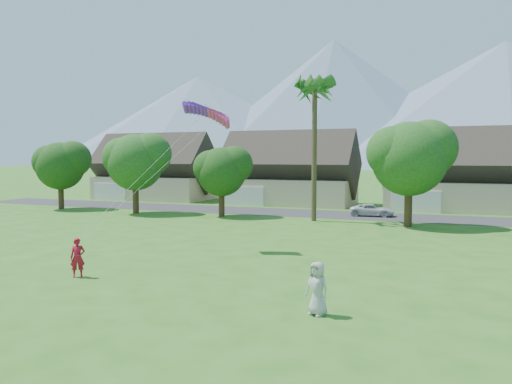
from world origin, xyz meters
The scene contains 10 objects.
ground centered at (0.00, 0.00, 0.00)m, with size 500.00×500.00×0.00m, color #2D6019.
street centered at (0.00, 34.00, 0.01)m, with size 90.00×7.00×0.01m, color #2D2D30.
kite_flyer centered at (-6.71, 4.37, 0.92)m, with size 0.67×0.44×1.84m, color #AA1326.
watcher centered at (5.13, 3.11, 0.96)m, with size 0.94×0.61×1.91m, color #B0AFAB.
parked_car centered at (2.20, 34.00, 0.58)m, with size 1.91×4.15×1.15m, color silver.
mountain_ridge centered at (10.40, 260.00, 29.07)m, with size 540.00×240.00×70.00m.
houses_row centered at (0.49, 42.99, 3.44)m, with size 72.75×8.19×8.86m.
tree_row centered at (-1.14, 27.92, 4.89)m, with size 62.27×6.67×8.45m.
fan_palm centered at (-2.00, 28.50, 11.80)m, with size 3.00×3.00×13.80m.
parafoil_kite centered at (-4.40, 13.17, 8.33)m, with size 3.15×1.30×0.50m.
Camera 1 is at (9.63, -13.80, 5.60)m, focal length 35.00 mm.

